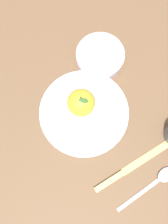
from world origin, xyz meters
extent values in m
plane|color=brown|center=(0.00, 0.00, 0.00)|extent=(2.40, 2.40, 0.00)
cylinder|color=silver|center=(-0.05, 0.01, 0.01)|extent=(0.24, 0.24, 0.02)
torus|color=silver|center=(-0.05, 0.01, 0.01)|extent=(0.24, 0.24, 0.01)
sphere|color=gold|center=(-0.06, 0.02, 0.05)|extent=(0.07, 0.07, 0.07)
cylinder|color=#4C3319|center=(-0.06, 0.02, 0.09)|extent=(0.00, 0.00, 0.01)
ellipsoid|color=#386628|center=(-0.05, 0.02, 0.10)|extent=(0.03, 0.03, 0.01)
cylinder|color=silver|center=(-0.14, 0.15, 0.02)|extent=(0.13, 0.13, 0.04)
torus|color=silver|center=(-0.14, 0.15, 0.03)|extent=(0.13, 0.13, 0.01)
cylinder|color=#AB9FAF|center=(-0.14, 0.15, 0.03)|extent=(0.11, 0.11, 0.01)
cube|color=#D8B766|center=(0.15, 0.06, 0.00)|extent=(0.04, 0.15, 0.00)
cube|color=#D8B766|center=(0.13, -0.05, 0.01)|extent=(0.03, 0.08, 0.01)
ellipsoid|color=silver|center=(0.21, 0.07, 0.01)|extent=(0.04, 0.05, 0.01)
cube|color=silver|center=(0.20, -0.02, 0.00)|extent=(0.02, 0.13, 0.01)
camera|label=1|loc=(0.08, -0.10, 0.69)|focal=41.80mm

